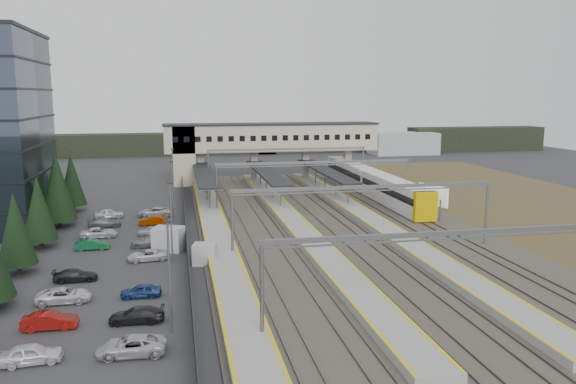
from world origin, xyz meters
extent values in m
plane|color=#2B2B2D|center=(0.00, 0.00, 0.00)|extent=(220.00, 220.00, 0.00)
cylinder|color=black|center=(-22.00, -9.00, 0.60)|extent=(0.44, 0.44, 1.20)
cone|color=black|center=(-22.00, -9.00, 4.40)|extent=(3.54, 3.54, 6.80)
cylinder|color=black|center=(-22.00, 0.00, 0.60)|extent=(0.44, 0.44, 1.20)
cone|color=black|center=(-22.00, 0.00, 4.50)|extent=(3.64, 3.64, 7.00)
cylinder|color=black|center=(-22.00, 10.00, 0.60)|extent=(0.44, 0.44, 1.20)
cone|color=black|center=(-22.00, 10.00, 5.25)|extent=(4.42, 4.42, 8.50)
cylinder|color=black|center=(-22.00, 20.00, 0.60)|extent=(0.44, 0.44, 1.20)
cone|color=black|center=(-22.00, 20.00, 4.60)|extent=(3.74, 3.74, 7.20)
imported|color=silver|center=(-16.50, -28.00, 0.64)|extent=(3.87, 1.86, 1.28)
imported|color=maroon|center=(-16.50, -22.70, 0.63)|extent=(3.83, 1.34, 1.26)
imported|color=silver|center=(-16.50, -17.40, 0.59)|extent=(4.35, 2.13, 1.19)
imported|color=black|center=(-16.50, -12.10, 0.55)|extent=(3.90, 1.76, 1.11)
imported|color=#11532D|center=(-16.50, -1.50, 0.59)|extent=(3.59, 1.26, 1.18)
imported|color=silver|center=(-16.50, 3.80, 0.59)|extent=(4.30, 2.06, 1.18)
imported|color=#505258|center=(-16.50, 9.10, 0.59)|extent=(4.20, 2.05, 1.18)
imported|color=silver|center=(-16.50, 14.40, 0.64)|extent=(3.89, 1.81, 1.29)
imported|color=#AEADB2|center=(-10.50, -28.00, 0.62)|extent=(4.53, 2.22, 1.24)
imported|color=black|center=(-10.50, -22.70, 0.58)|extent=(4.10, 1.91, 1.16)
imported|color=navy|center=(-10.50, -17.40, 0.56)|extent=(3.32, 1.36, 1.13)
imported|color=silver|center=(-10.50, -6.80, 0.56)|extent=(4.15, 2.19, 1.11)
imported|color=slate|center=(-10.50, -1.50, 0.60)|extent=(4.20, 1.84, 1.20)
imported|color=#9A9B9E|center=(-10.50, 3.80, 0.57)|extent=(3.33, 1.34, 1.13)
imported|color=#782301|center=(-10.50, 9.10, 0.60)|extent=(3.77, 1.63, 1.21)
imported|color=#AEADB1|center=(-10.50, 14.40, 0.64)|extent=(4.71, 2.35, 1.28)
cylinder|color=slate|center=(-8.00, -25.00, 4.00)|extent=(0.16, 0.16, 8.00)
cube|color=black|center=(-8.00, -25.00, 8.00)|extent=(0.50, 0.25, 0.15)
cylinder|color=slate|center=(-8.00, -8.00, 4.00)|extent=(0.16, 0.16, 8.00)
cube|color=black|center=(-8.00, -8.00, 8.00)|extent=(0.50, 0.25, 0.15)
cylinder|color=slate|center=(-8.00, 10.00, 4.00)|extent=(0.16, 0.16, 8.00)
cube|color=black|center=(-8.00, 10.00, 8.00)|extent=(0.50, 0.25, 0.15)
cylinder|color=slate|center=(-8.00, 28.00, 4.00)|extent=(0.16, 0.16, 8.00)
cube|color=black|center=(-8.00, 28.00, 8.00)|extent=(0.50, 0.25, 0.15)
cube|color=#26282B|center=(-6.50, 5.00, 1.00)|extent=(0.08, 90.00, 2.00)
cube|color=#9D9FA2|center=(-8.43, -3.43, 1.28)|extent=(3.65, 3.17, 2.55)
cube|color=#9D9FA2|center=(-4.85, -9.14, 1.03)|extent=(2.61, 2.33, 2.06)
cube|color=#3A372E|center=(12.00, 5.00, 0.10)|extent=(34.00, 90.00, 0.20)
cube|color=#59544C|center=(-0.72, 5.00, 0.28)|extent=(0.08, 90.00, 0.14)
cube|color=#59544C|center=(0.72, 5.00, 0.28)|extent=(0.08, 90.00, 0.14)
cube|color=#59544C|center=(3.28, 5.00, 0.28)|extent=(0.08, 90.00, 0.14)
cube|color=#59544C|center=(4.72, 5.00, 0.28)|extent=(0.08, 90.00, 0.14)
cube|color=#59544C|center=(9.28, 5.00, 0.28)|extent=(0.08, 90.00, 0.14)
cube|color=#59544C|center=(10.72, 5.00, 0.28)|extent=(0.08, 90.00, 0.14)
cube|color=#59544C|center=(13.28, 5.00, 0.28)|extent=(0.08, 90.00, 0.14)
cube|color=#59544C|center=(14.72, 5.00, 0.28)|extent=(0.08, 90.00, 0.14)
cube|color=#59544C|center=(19.28, 5.00, 0.28)|extent=(0.08, 90.00, 0.14)
cube|color=#59544C|center=(20.72, 5.00, 0.28)|extent=(0.08, 90.00, 0.14)
cube|color=#59544C|center=(23.28, 5.00, 0.28)|extent=(0.08, 90.00, 0.14)
cube|color=#59544C|center=(24.72, 5.00, 0.28)|extent=(0.08, 90.00, 0.14)
cube|color=#979893|center=(-3.00, 5.00, 0.45)|extent=(3.20, 82.00, 0.90)
cube|color=gold|center=(-4.45, 5.00, 0.91)|extent=(0.25, 82.00, 0.02)
cube|color=gold|center=(-1.55, 5.00, 0.91)|extent=(0.25, 82.00, 0.02)
cube|color=#979893|center=(7.00, 5.00, 0.45)|extent=(3.20, 82.00, 0.90)
cube|color=gold|center=(5.55, 5.00, 0.91)|extent=(0.25, 82.00, 0.02)
cube|color=gold|center=(8.45, 5.00, 0.91)|extent=(0.25, 82.00, 0.02)
cube|color=#979893|center=(17.00, 5.00, 0.45)|extent=(3.20, 82.00, 0.90)
cube|color=gold|center=(15.55, 5.00, 0.91)|extent=(0.25, 82.00, 0.02)
cube|color=gold|center=(18.45, 5.00, 0.91)|extent=(0.25, 82.00, 0.02)
cube|color=black|center=(-3.00, 27.00, 4.00)|extent=(3.00, 30.00, 0.25)
cube|color=slate|center=(-3.00, 27.00, 3.85)|extent=(3.10, 30.00, 0.12)
cylinder|color=slate|center=(-3.00, 14.00, 2.40)|extent=(0.20, 0.20, 3.10)
cylinder|color=slate|center=(-3.00, 20.50, 2.40)|extent=(0.20, 0.20, 3.10)
cylinder|color=slate|center=(-3.00, 27.00, 2.40)|extent=(0.20, 0.20, 3.10)
cylinder|color=slate|center=(-3.00, 33.50, 2.40)|extent=(0.20, 0.20, 3.10)
cylinder|color=slate|center=(-3.00, 40.00, 2.40)|extent=(0.20, 0.20, 3.10)
cube|color=black|center=(7.00, 27.00, 4.00)|extent=(3.00, 30.00, 0.25)
cube|color=slate|center=(7.00, 27.00, 3.85)|extent=(3.10, 30.00, 0.12)
cylinder|color=slate|center=(7.00, 14.00, 2.40)|extent=(0.20, 0.20, 3.10)
cylinder|color=slate|center=(7.00, 20.50, 2.40)|extent=(0.20, 0.20, 3.10)
cylinder|color=slate|center=(7.00, 27.00, 2.40)|extent=(0.20, 0.20, 3.10)
cylinder|color=slate|center=(7.00, 33.50, 2.40)|extent=(0.20, 0.20, 3.10)
cylinder|color=slate|center=(7.00, 40.00, 2.40)|extent=(0.20, 0.20, 3.10)
cube|color=black|center=(17.00, 27.00, 4.00)|extent=(3.00, 30.00, 0.25)
cube|color=slate|center=(17.00, 27.00, 3.85)|extent=(3.10, 30.00, 0.12)
cylinder|color=slate|center=(17.00, 14.00, 2.40)|extent=(0.20, 0.20, 3.10)
cylinder|color=slate|center=(17.00, 20.50, 2.40)|extent=(0.20, 0.20, 3.10)
cylinder|color=slate|center=(17.00, 27.00, 2.40)|extent=(0.20, 0.20, 3.10)
cylinder|color=slate|center=(17.00, 33.50, 2.40)|extent=(0.20, 0.20, 3.10)
cylinder|color=slate|center=(17.00, 40.00, 2.40)|extent=(0.20, 0.20, 3.10)
cube|color=tan|center=(10.50, 42.00, 8.50)|extent=(40.00, 6.00, 5.00)
cube|color=black|center=(10.50, 42.00, 11.05)|extent=(40.40, 6.40, 0.30)
cube|color=tan|center=(-6.00, 42.00, 5.50)|extent=(4.00, 6.00, 11.00)
cube|color=black|center=(-7.50, 38.98, 8.60)|extent=(1.00, 0.06, 1.00)
cube|color=black|center=(-5.50, 38.98, 8.60)|extent=(1.00, 0.06, 1.00)
cube|color=black|center=(-3.50, 38.98, 8.60)|extent=(1.00, 0.06, 1.00)
cube|color=black|center=(-1.50, 38.98, 8.60)|extent=(1.00, 0.06, 1.00)
cube|color=black|center=(0.50, 38.98, 8.60)|extent=(1.00, 0.06, 1.00)
cube|color=black|center=(2.50, 38.98, 8.60)|extent=(1.00, 0.06, 1.00)
cube|color=black|center=(4.50, 38.98, 8.60)|extent=(1.00, 0.06, 1.00)
cube|color=black|center=(6.50, 38.98, 8.60)|extent=(1.00, 0.06, 1.00)
cube|color=black|center=(8.50, 38.98, 8.60)|extent=(1.00, 0.06, 1.00)
cube|color=black|center=(10.50, 38.98, 8.60)|extent=(1.00, 0.06, 1.00)
cube|color=black|center=(12.50, 38.98, 8.60)|extent=(1.00, 0.06, 1.00)
cube|color=black|center=(14.50, 38.98, 8.60)|extent=(1.00, 0.06, 1.00)
cube|color=black|center=(16.50, 38.98, 8.60)|extent=(1.00, 0.06, 1.00)
cube|color=black|center=(18.50, 38.98, 8.60)|extent=(1.00, 0.06, 1.00)
cube|color=black|center=(20.50, 38.98, 8.60)|extent=(1.00, 0.06, 1.00)
cube|color=black|center=(22.50, 38.98, 8.60)|extent=(1.00, 0.06, 1.00)
cube|color=black|center=(24.50, 38.98, 8.60)|extent=(1.00, 0.06, 1.00)
cube|color=black|center=(26.50, 38.98, 8.60)|extent=(1.00, 0.06, 1.00)
cube|color=black|center=(28.50, 38.98, 8.60)|extent=(1.00, 0.06, 1.00)
cube|color=#979893|center=(-4.50, 42.00, 3.00)|extent=(1.20, 1.60, 6.00)
cube|color=#979893|center=(-3.00, 42.00, 3.00)|extent=(1.20, 1.60, 6.00)
cube|color=#979893|center=(7.00, 42.00, 3.00)|extent=(1.20, 1.60, 6.00)
cube|color=#979893|center=(17.00, 42.00, 3.00)|extent=(1.20, 1.60, 6.00)
cube|color=#979893|center=(25.50, 42.00, 3.00)|extent=(1.20, 1.60, 6.00)
cylinder|color=slate|center=(-2.00, -28.00, 3.50)|extent=(0.28, 0.28, 7.00)
cube|color=slate|center=(12.00, -28.00, 7.00)|extent=(28.40, 0.25, 0.35)
cube|color=slate|center=(12.00, -28.00, 6.60)|extent=(28.40, 0.12, 0.12)
cylinder|color=slate|center=(-2.00, -8.00, 3.50)|extent=(0.28, 0.28, 7.00)
cylinder|color=slate|center=(26.00, -8.00, 3.50)|extent=(0.28, 0.28, 7.00)
cube|color=slate|center=(12.00, -8.00, 7.00)|extent=(28.40, 0.25, 0.35)
cube|color=slate|center=(12.00, -8.00, 6.60)|extent=(28.40, 0.12, 0.12)
cylinder|color=slate|center=(-2.00, 14.00, 3.50)|extent=(0.28, 0.28, 7.00)
cylinder|color=slate|center=(26.00, 14.00, 3.50)|extent=(0.28, 0.28, 7.00)
cube|color=slate|center=(12.00, 14.00, 7.00)|extent=(28.40, 0.25, 0.35)
cube|color=slate|center=(12.00, 14.00, 6.60)|extent=(28.40, 0.12, 0.12)
cylinder|color=slate|center=(-2.00, 34.00, 3.50)|extent=(0.28, 0.28, 7.00)
cylinder|color=slate|center=(26.00, 34.00, 3.50)|extent=(0.28, 0.28, 7.00)
cube|color=slate|center=(12.00, 34.00, 7.00)|extent=(28.40, 0.25, 0.35)
cube|color=slate|center=(12.00, 34.00, 6.60)|extent=(28.40, 0.12, 0.12)
cube|color=silver|center=(24.00, 13.54, 2.27)|extent=(3.03, 21.02, 3.89)
cube|color=black|center=(24.00, 13.54, 2.70)|extent=(3.09, 20.42, 0.97)
cube|color=slate|center=(24.00, 13.54, 0.59)|extent=(2.59, 19.62, 0.54)
cube|color=silver|center=(24.00, 35.16, 2.27)|extent=(3.03, 21.02, 3.89)
cube|color=black|center=(24.00, 35.16, 2.70)|extent=(3.09, 20.42, 0.97)
cube|color=slate|center=(24.00, 35.16, 0.59)|extent=(2.59, 19.62, 0.54)
cube|color=#CDA800|center=(24.00, 3.13, 2.27)|extent=(3.05, 0.90, 3.89)
cylinder|color=slate|center=(26.40, 3.76, 1.46)|extent=(0.20, 0.20, 2.91)
cylinder|color=slate|center=(26.40, 8.22, 1.46)|extent=(0.20, 0.20, 2.91)
cube|color=white|center=(26.40, 5.99, 3.18)|extent=(1.86, 5.23, 2.73)
cube|color=#453F23|center=(45.00, 5.00, 0.03)|extent=(34.00, 120.00, 0.06)
cube|color=black|center=(-10.00, 95.00, 3.00)|extent=(60.00, 8.00, 6.00)
cube|color=black|center=(40.00, 95.00, 2.50)|extent=(50.00, 8.00, 5.00)
cube|color=black|center=(80.00, 90.00, 3.50)|extent=(40.00, 8.00, 7.00)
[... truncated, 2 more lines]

